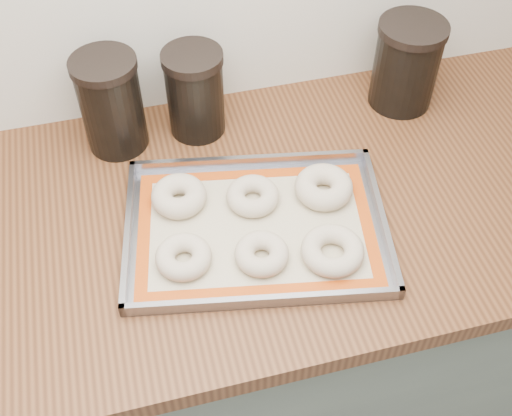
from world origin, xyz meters
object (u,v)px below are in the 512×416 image
object	(u,v)px
bagel_front_right	(332,251)
bagel_back_mid	(253,196)
bagel_back_left	(179,196)
canister_mid	(195,92)
bagel_back_right	(324,187)
canister_right	(406,64)
canister_left	(111,103)
bagel_front_left	(184,257)
bagel_front_mid	(262,254)
baking_tray	(256,228)

from	to	relation	value
bagel_front_right	bagel_back_mid	bearing A→B (deg)	122.76
bagel_back_left	canister_mid	xyz separation A→B (m)	(0.07, 0.20, 0.07)
bagel_back_right	canister_right	world-z (taller)	canister_right
canister_left	bagel_front_left	bearing A→B (deg)	-77.72
bagel_front_mid	bagel_back_left	size ratio (longest dim) A/B	0.92
baking_tray	bagel_front_right	bearing A→B (deg)	-40.33
bagel_front_right	bagel_back_mid	xyz separation A→B (m)	(-0.10, 0.16, -0.00)
bagel_front_mid	bagel_back_left	world-z (taller)	bagel_back_left
baking_tray	bagel_back_right	xyz separation A→B (m)	(0.14, 0.05, 0.02)
bagel_back_left	canister_right	bearing A→B (deg)	19.35
baking_tray	bagel_front_left	distance (m)	0.14
canister_right	bagel_front_left	bearing A→B (deg)	-149.04
bagel_back_right	bagel_front_right	bearing A→B (deg)	-102.53
bagel_front_left	bagel_front_right	distance (m)	0.25
bagel_back_mid	canister_mid	world-z (taller)	canister_mid
bagel_back_mid	canister_mid	xyz separation A→B (m)	(-0.06, 0.23, 0.07)
bagel_front_mid	bagel_back_mid	xyz separation A→B (m)	(0.02, 0.13, -0.00)
bagel_front_left	bagel_back_left	size ratio (longest dim) A/B	0.95
canister_right	bagel_front_right	bearing A→B (deg)	-127.26
bagel_front_right	bagel_back_left	bearing A→B (deg)	141.03
bagel_front_right	canister_mid	world-z (taller)	canister_mid
baking_tray	bagel_back_mid	distance (m)	0.06
canister_mid	canister_left	bearing A→B (deg)	-178.92
bagel_front_mid	canister_left	distance (m)	0.42
bagel_front_mid	bagel_front_right	xyz separation A→B (m)	(0.12, -0.02, 0.00)
bagel_back_left	bagel_back_right	world-z (taller)	same
bagel_front_right	bagel_back_left	world-z (taller)	bagel_back_left
bagel_front_left	canister_mid	world-z (taller)	canister_mid
canister_right	canister_left	bearing A→B (deg)	178.20
canister_left	canister_mid	bearing A→B (deg)	1.08
bagel_front_left	canister_right	xyz separation A→B (m)	(0.53, 0.32, 0.07)
bagel_back_right	canister_mid	size ratio (longest dim) A/B	0.59
bagel_back_mid	canister_left	distance (m)	0.33
bagel_back_mid	canister_right	bearing A→B (deg)	29.06
canister_left	bagel_front_right	bearing A→B (deg)	-50.22
bagel_front_left	canister_mid	distance (m)	0.36
canister_left	bagel_back_mid	bearing A→B (deg)	-46.15
baking_tray	bagel_back_left	bearing A→B (deg)	142.31
bagel_front_mid	baking_tray	bearing A→B (deg)	83.49
bagel_front_right	bagel_back_mid	size ratio (longest dim) A/B	1.12
baking_tray	canister_right	size ratio (longest dim) A/B	2.73
baking_tray	bagel_front_left	xyz separation A→B (m)	(-0.14, -0.04, 0.01)
baking_tray	bagel_front_right	xyz separation A→B (m)	(0.11, -0.09, 0.02)
bagel_front_mid	canister_left	world-z (taller)	canister_left
canister_mid	bagel_front_right	bearing A→B (deg)	-67.88
bagel_back_left	bagel_back_mid	world-z (taller)	bagel_back_left
canister_right	bagel_back_left	bearing A→B (deg)	-160.65
baking_tray	canister_left	world-z (taller)	canister_left
bagel_front_mid	canister_mid	distance (m)	0.37
bagel_front_mid	canister_left	bearing A→B (deg)	119.25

